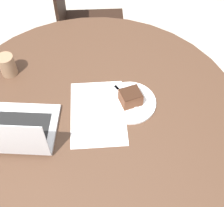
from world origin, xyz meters
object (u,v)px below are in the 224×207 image
object	(u,v)px
chair	(84,28)
plate	(130,102)
laptop	(14,130)
coffee_glass	(7,65)

from	to	relation	value
chair	plate	xyz separation A→B (m)	(0.87, -0.19, 0.28)
plate	laptop	bearing A→B (deg)	-101.39
plate	chair	bearing A→B (deg)	167.65
laptop	coffee_glass	bearing A→B (deg)	107.69
plate	laptop	size ratio (longest dim) A/B	0.56
coffee_glass	laptop	size ratio (longest dim) A/B	0.26
coffee_glass	laptop	xyz separation A→B (m)	(0.34, -0.09, -0.02)
plate	coffee_glass	size ratio (longest dim) A/B	2.17
chair	laptop	distance (m)	1.08
plate	coffee_glass	distance (m)	0.60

